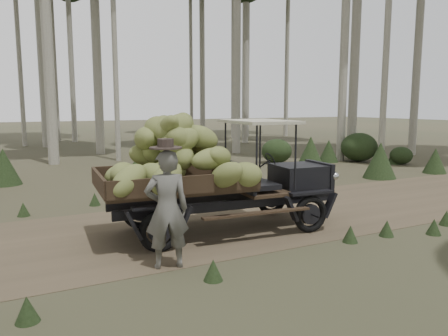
{
  "coord_description": "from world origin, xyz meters",
  "views": [
    {
      "loc": [
        -2.98,
        -7.67,
        2.37
      ],
      "look_at": [
        0.73,
        -0.53,
        1.2
      ],
      "focal_mm": 35.0,
      "sensor_mm": 36.0,
      "label": 1
    }
  ],
  "objects": [
    {
      "name": "ground",
      "position": [
        0.0,
        0.0,
        0.0
      ],
      "size": [
        120.0,
        120.0,
        0.0
      ],
      "primitive_type": "plane",
      "color": "#473D2B",
      "rests_on": "ground"
    },
    {
      "name": "dirt_track",
      "position": [
        0.0,
        0.0,
        0.0
      ],
      "size": [
        70.0,
        4.0,
        0.01
      ],
      "primitive_type": "cube",
      "color": "brown",
      "rests_on": "ground"
    },
    {
      "name": "banana_truck",
      "position": [
        0.11,
        -0.59,
        1.34
      ],
      "size": [
        4.72,
        2.32,
        2.32
      ],
      "rotation": [
        0.0,
        0.0,
        -0.08
      ],
      "color": "black",
      "rests_on": "ground"
    },
    {
      "name": "farmer",
      "position": [
        -0.88,
        -1.84,
        0.9
      ],
      "size": [
        0.71,
        0.56,
        1.9
      ],
      "rotation": [
        0.0,
        0.0,
        2.92
      ],
      "color": "#5B5953",
      "rests_on": "ground"
    },
    {
      "name": "undergrowth",
      "position": [
        -0.19,
        0.88,
        0.57
      ],
      "size": [
        24.88,
        22.66,
        1.4
      ],
      "color": "#233319",
      "rests_on": "ground"
    }
  ]
}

